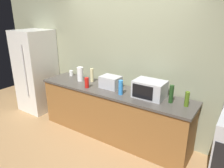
# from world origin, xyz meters

# --- Properties ---
(ground_plane) EXTENTS (8.00, 8.00, 0.00)m
(ground_plane) POSITION_xyz_m (0.00, 0.00, 0.00)
(ground_plane) COLOR #A87F51
(back_wall) EXTENTS (6.40, 0.10, 2.70)m
(back_wall) POSITION_xyz_m (0.00, 0.81, 1.35)
(back_wall) COLOR gray
(back_wall) RESTS_ON ground_plane
(counter_run) EXTENTS (2.84, 0.64, 0.90)m
(counter_run) POSITION_xyz_m (0.00, 0.40, 0.45)
(counter_run) COLOR brown
(counter_run) RESTS_ON ground_plane
(refrigerator) EXTENTS (0.72, 0.73, 1.80)m
(refrigerator) POSITION_xyz_m (-2.05, 0.40, 0.90)
(refrigerator) COLOR white
(refrigerator) RESTS_ON ground_plane
(microwave) EXTENTS (0.48, 0.35, 0.27)m
(microwave) POSITION_xyz_m (0.67, 0.45, 1.04)
(microwave) COLOR #B7BABF
(microwave) RESTS_ON counter_run
(toaster_oven) EXTENTS (0.34, 0.26, 0.21)m
(toaster_oven) POSITION_xyz_m (-0.07, 0.46, 1.01)
(toaster_oven) COLOR #B7BABF
(toaster_oven) RESTS_ON counter_run
(paper_towel_roll) EXTENTS (0.12, 0.12, 0.27)m
(paper_towel_roll) POSITION_xyz_m (-0.77, 0.45, 1.04)
(paper_towel_roll) COLOR white
(paper_towel_roll) RESTS_ON counter_run
(bottle_hot_sauce) EXTENTS (0.07, 0.07, 0.18)m
(bottle_hot_sauce) POSITION_xyz_m (-0.42, 0.23, 0.99)
(bottle_hot_sauce) COLOR red
(bottle_hot_sauce) RESTS_ON counter_run
(bottle_spray_cleaner) EXTENTS (0.07, 0.07, 0.24)m
(bottle_spray_cleaner) POSITION_xyz_m (0.24, 0.29, 1.02)
(bottle_spray_cleaner) COLOR #338CE5
(bottle_spray_cleaner) RESTS_ON counter_run
(bottle_wine) EXTENTS (0.07, 0.07, 0.27)m
(bottle_wine) POSITION_xyz_m (1.02, 0.43, 1.04)
(bottle_wine) COLOR #1E3F19
(bottle_wine) RESTS_ON counter_run
(bottle_olive_oil) EXTENTS (0.06, 0.06, 0.22)m
(bottle_olive_oil) POSITION_xyz_m (1.25, 0.44, 1.01)
(bottle_olive_oil) COLOR #4C6B19
(bottle_olive_oil) RESTS_ON counter_run
(bottle_hand_soap) EXTENTS (0.06, 0.06, 0.26)m
(bottle_hand_soap) POSITION_xyz_m (-0.55, 0.53, 1.03)
(bottle_hand_soap) COLOR beige
(bottle_hand_soap) RESTS_ON counter_run
(mug_white) EXTENTS (0.08, 0.08, 0.11)m
(mug_white) POSITION_xyz_m (-1.15, 0.59, 0.95)
(mug_white) COLOR white
(mug_white) RESTS_ON counter_run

